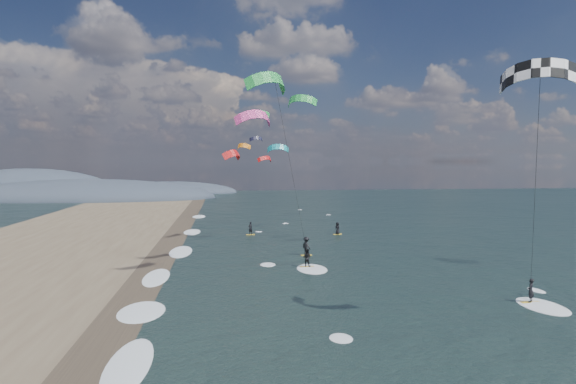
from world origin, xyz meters
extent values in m
plane|color=black|center=(0.00, 0.00, 0.00)|extent=(260.00, 260.00, 0.00)
cube|color=#382D23|center=(-12.00, 10.00, 0.00)|extent=(3.00, 240.00, 0.00)
ellipsoid|color=#3D4756|center=(-58.00, 112.00, 0.00)|extent=(48.00, 20.00, 15.00)
ellipsoid|color=#3D4756|center=(-40.00, 100.00, 0.00)|extent=(64.00, 24.00, 10.00)
ellipsoid|color=#3D4756|center=(-22.00, 120.00, 0.00)|extent=(40.00, 18.00, 7.00)
cube|color=yellow|center=(14.18, 4.61, 0.03)|extent=(1.27, 0.38, 0.05)
imported|color=black|center=(14.18, 4.61, 0.84)|extent=(0.68, 0.66, 1.57)
ellipsoid|color=white|center=(14.48, 3.81, 0.00)|extent=(2.60, 4.20, 0.12)
cylinder|color=black|center=(12.18, 1.61, 7.69)|extent=(0.02, 0.02, 14.67)
cube|color=yellow|center=(1.37, 17.16, 0.03)|extent=(1.23, 0.38, 0.06)
imported|color=black|center=(1.37, 17.16, 0.84)|extent=(0.95, 0.88, 1.56)
ellipsoid|color=white|center=(1.67, 16.36, 0.00)|extent=(2.60, 4.20, 0.12)
cylinder|color=black|center=(-0.38, 14.16, 8.38)|extent=(0.02, 0.02, 15.78)
cube|color=yellow|center=(2.22, 22.44, 0.03)|extent=(1.10, 0.35, 0.05)
imported|color=black|center=(2.22, 22.44, 0.95)|extent=(1.12, 1.34, 1.81)
cube|color=yellow|center=(8.50, 35.50, 0.03)|extent=(1.10, 0.35, 0.05)
imported|color=black|center=(8.50, 35.50, 0.81)|extent=(0.81, 0.89, 1.52)
cube|color=yellow|center=(-2.58, 36.67, 0.03)|extent=(1.10, 0.35, 0.05)
imported|color=black|center=(-2.58, 36.67, 0.85)|extent=(0.70, 0.64, 1.61)
ellipsoid|color=white|center=(-10.80, -2.00, 0.00)|extent=(2.40, 5.40, 0.11)
ellipsoid|color=white|center=(-10.80, 6.00, 0.00)|extent=(2.40, 5.40, 0.11)
ellipsoid|color=white|center=(-10.80, 15.00, 0.00)|extent=(2.40, 5.40, 0.11)
ellipsoid|color=white|center=(-10.80, 26.00, 0.00)|extent=(2.40, 5.40, 0.11)
ellipsoid|color=white|center=(-10.80, 40.00, 0.00)|extent=(2.40, 5.40, 0.11)
ellipsoid|color=white|center=(-10.80, 58.00, 0.00)|extent=(2.40, 5.40, 0.11)
camera|label=1|loc=(-5.79, -24.24, 9.32)|focal=30.00mm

